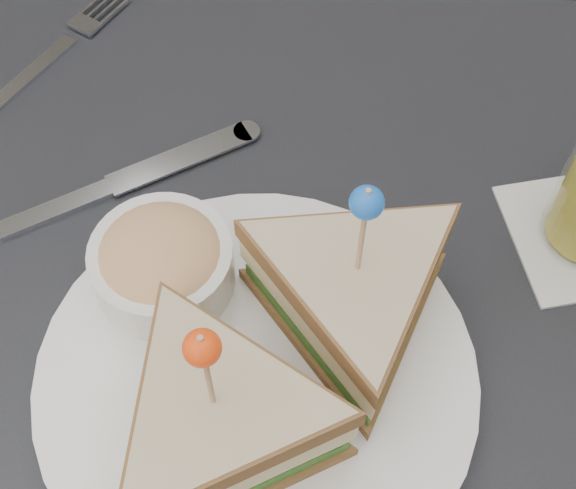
{
  "coord_description": "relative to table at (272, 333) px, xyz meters",
  "views": [
    {
      "loc": [
        0.14,
        -0.26,
        1.26
      ],
      "look_at": [
        0.01,
        0.01,
        0.8
      ],
      "focal_mm": 50.0,
      "sensor_mm": 36.0,
      "label": 1
    }
  ],
  "objects": [
    {
      "name": "cutlery_knife",
      "position": [
        -0.15,
        0.03,
        0.08
      ],
      "size": [
        0.15,
        0.19,
        0.01
      ],
      "rotation": [
        0.0,
        0.0,
        -0.64
      ],
      "color": "silver",
      "rests_on": "table"
    },
    {
      "name": "table",
      "position": [
        0.0,
        0.0,
        0.0
      ],
      "size": [
        0.8,
        0.8,
        0.75
      ],
      "color": "black",
      "rests_on": "ground"
    },
    {
      "name": "cutlery_fork",
      "position": [
        -0.28,
        0.14,
        0.08
      ],
      "size": [
        0.05,
        0.19,
        0.01
      ],
      "rotation": [
        0.0,
        0.0,
        -0.14
      ],
      "color": "silver",
      "rests_on": "table"
    },
    {
      "name": "plate_meal",
      "position": [
        0.03,
        -0.07,
        0.12
      ],
      "size": [
        0.38,
        0.38,
        0.17
      ],
      "rotation": [
        0.0,
        0.0,
        0.36
      ],
      "color": "white",
      "rests_on": "table"
    }
  ]
}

